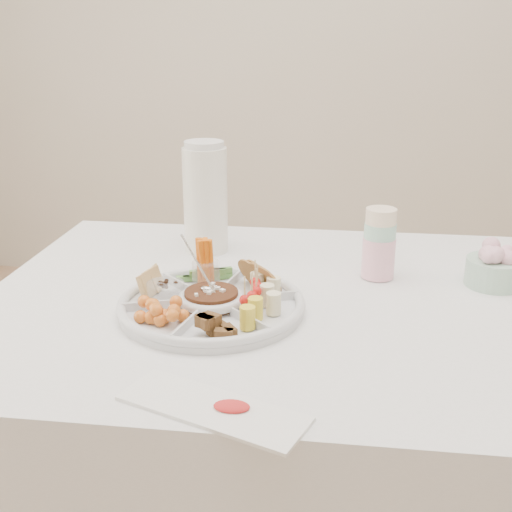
# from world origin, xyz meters

# --- Properties ---
(wall_back) EXTENTS (4.00, 0.02, 2.70)m
(wall_back) POSITION_xyz_m (0.00, 2.00, 1.35)
(wall_back) COLOR beige
(wall_back) RESTS_ON ground
(dining_table) EXTENTS (1.52, 1.02, 0.76)m
(dining_table) POSITION_xyz_m (0.00, 0.00, 0.38)
(dining_table) COLOR white
(dining_table) RESTS_ON floor
(party_tray) EXTENTS (0.48, 0.48, 0.04)m
(party_tray) POSITION_xyz_m (-0.24, -0.09, 0.78)
(party_tray) COLOR white
(party_tray) RESTS_ON dining_table
(bean_dip) EXTENTS (0.14, 0.14, 0.04)m
(bean_dip) POSITION_xyz_m (-0.24, -0.09, 0.79)
(bean_dip) COLOR #341F14
(bean_dip) RESTS_ON party_tray
(tortillas) EXTENTS (0.12, 0.12, 0.06)m
(tortillas) POSITION_xyz_m (-0.15, 0.00, 0.80)
(tortillas) COLOR #BD682F
(tortillas) RESTS_ON party_tray
(carrot_cucumber) EXTENTS (0.15, 0.15, 0.11)m
(carrot_cucumber) POSITION_xyz_m (-0.28, 0.03, 0.82)
(carrot_cucumber) COLOR orange
(carrot_cucumber) RESTS_ON party_tray
(pita_raisins) EXTENTS (0.14, 0.14, 0.06)m
(pita_raisins) POSITION_xyz_m (-0.37, -0.06, 0.80)
(pita_raisins) COLOR tan
(pita_raisins) RESTS_ON party_tray
(cherries) EXTENTS (0.15, 0.15, 0.05)m
(cherries) POSITION_xyz_m (-0.33, -0.19, 0.79)
(cherries) COLOR orange
(cherries) RESTS_ON party_tray
(granola_chunks) EXTENTS (0.11, 0.11, 0.04)m
(granola_chunks) POSITION_xyz_m (-0.20, -0.22, 0.79)
(granola_chunks) COLOR brown
(granola_chunks) RESTS_ON party_tray
(banana_tomato) EXTENTS (0.12, 0.12, 0.08)m
(banana_tomato) POSITION_xyz_m (-0.11, -0.12, 0.82)
(banana_tomato) COLOR #FFD777
(banana_tomato) RESTS_ON party_tray
(cup_stack) EXTENTS (0.09, 0.09, 0.21)m
(cup_stack) POSITION_xyz_m (0.11, 0.15, 0.86)
(cup_stack) COLOR silver
(cup_stack) RESTS_ON dining_table
(thermos) EXTENTS (0.14, 0.14, 0.29)m
(thermos) POSITION_xyz_m (-0.33, 0.29, 0.91)
(thermos) COLOR white
(thermos) RESTS_ON dining_table
(flower_bowl) EXTENTS (0.14, 0.14, 0.09)m
(flower_bowl) POSITION_xyz_m (0.37, 0.13, 0.81)
(flower_bowl) COLOR #9DDEB4
(flower_bowl) RESTS_ON dining_table
(placemat) EXTENTS (0.32, 0.20, 0.01)m
(placemat) POSITION_xyz_m (-0.17, -0.45, 0.76)
(placemat) COLOR white
(placemat) RESTS_ON dining_table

